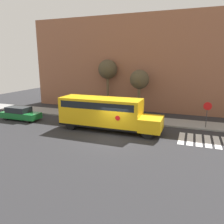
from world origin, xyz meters
TOP-DOWN VIEW (x-y plane):
  - ground_plane at (0.00, 0.00)m, footprint 60.00×60.00m
  - sidewalk_strip at (0.00, 6.50)m, footprint 44.00×3.00m
  - building_backdrop at (0.00, 13.00)m, footprint 32.00×4.00m
  - crosswalk_stripes at (7.79, 2.00)m, footprint 4.70×3.20m
  - school_bus at (-1.45, 1.87)m, footprint 9.77×2.57m
  - parked_car at (-11.86, 2.03)m, footprint 4.52×1.76m
  - stop_sign at (7.74, 5.60)m, footprint 0.78×0.10m
  - tree_near_sidewalk at (0.13, 9.19)m, footprint 2.34×2.34m
  - tree_far_sidewalk at (-4.39, 10.21)m, footprint 2.50×2.50m

SIDE VIEW (x-z plane):
  - ground_plane at x=0.00m, z-range 0.00..0.00m
  - crosswalk_stripes at x=7.79m, z-range 0.00..0.01m
  - sidewalk_strip at x=0.00m, z-range 0.00..0.15m
  - parked_car at x=-11.86m, z-range -0.01..1.47m
  - school_bus at x=-1.45m, z-range 0.22..3.31m
  - stop_sign at x=7.74m, z-range 0.46..3.13m
  - tree_near_sidewalk at x=0.13m, z-range 1.50..7.01m
  - tree_far_sidewalk at x=-4.39m, z-range 2.00..8.72m
  - building_backdrop at x=0.00m, z-range 0.00..12.28m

